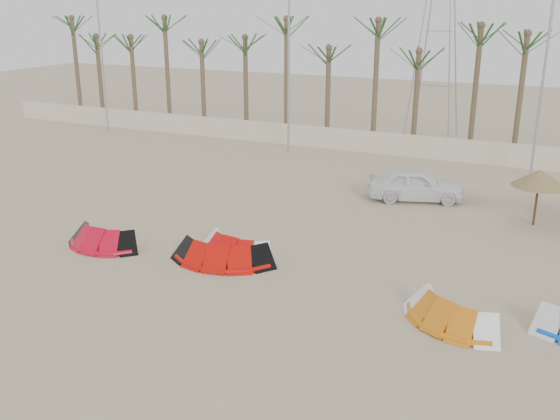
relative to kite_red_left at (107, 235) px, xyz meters
The scene contains 13 objects.
ground 6.46m from the kite_red_left, 26.41° to the right, with size 120.00×120.00×0.00m, color tan.
boundary_wall 19.99m from the kite_red_left, 73.22° to the left, with size 60.00×0.30×1.30m, color beige.
palm_line 22.44m from the kite_red_left, 72.68° to the left, with size 52.00×4.00×7.70m.
lamp_a 22.88m from the kite_red_left, 129.64° to the left, with size 1.25×0.14×11.00m.
lamp_b 17.95m from the kite_red_left, 90.65° to the left, with size 1.25×0.14×11.00m.
lamp_c 22.65m from the kite_red_left, 51.14° to the left, with size 1.25×0.14×11.00m.
pylon 26.03m from the kite_red_left, 74.93° to the left, with size 3.00×3.00×14.00m, color #A5A8AD, non-canonical shape.
kite_red_left is the anchor object (origin of this frame).
kite_red_mid 4.87m from the kite_red_left, ahead, with size 3.84×2.10×0.90m.
kite_red_right 5.09m from the kite_red_left, 15.12° to the left, with size 3.30×1.92×0.90m.
kite_orange 12.93m from the kite_red_left, ahead, with size 3.58×2.64×0.90m.
parasol_left 17.32m from the kite_red_left, 32.99° to the left, with size 2.18×2.18×2.36m.
car 14.08m from the kite_red_left, 49.28° to the left, with size 1.76×4.37×1.49m, color white.
Camera 1 is at (9.52, -14.28, 8.80)m, focal length 40.00 mm.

